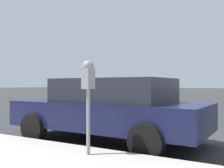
{
  "coord_description": "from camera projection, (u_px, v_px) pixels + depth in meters",
  "views": [
    {
      "loc": [
        -6.14,
        -2.23,
        1.28
      ],
      "look_at": [
        -2.16,
        0.09,
        1.3
      ],
      "focal_mm": 42.0,
      "sensor_mm": 36.0,
      "label": 1
    }
  ],
  "objects": [
    {
      "name": "parking_meter",
      "position": [
        88.0,
        82.0,
        4.25
      ],
      "size": [
        0.21,
        0.19,
        1.53
      ],
      "color": "gray",
      "rests_on": "sidewalk"
    },
    {
      "name": "ground_plane",
      "position": [
        159.0,
        137.0,
        6.42
      ],
      "size": [
        220.0,
        220.0,
        0.0
      ],
      "primitive_type": "plane",
      "color": "#333335"
    },
    {
      "name": "car_navy",
      "position": [
        109.0,
        108.0,
        5.95
      ],
      "size": [
        2.15,
        4.48,
        1.43
      ],
      "rotation": [
        0.0,
        0.0,
        -0.02
      ],
      "color": "#14193D",
      "rests_on": "ground_plane"
    }
  ]
}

